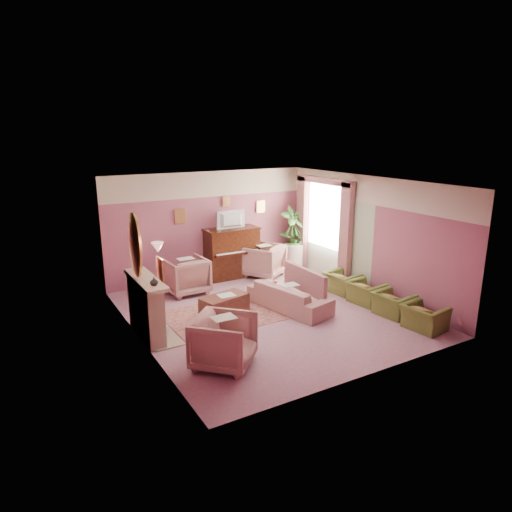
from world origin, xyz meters
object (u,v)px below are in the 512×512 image
piano (232,253)px  floral_armchair_front (224,339)px  television (232,218)px  sofa (289,292)px  floral_armchair_left (186,274)px  olive_chair_c (366,289)px  coffee_table (224,306)px  floral_armchair_right (264,259)px  olive_chair_d (342,279)px  olive_chair_a (425,313)px  olive_chair_b (393,301)px  side_table (294,256)px

piano → floral_armchair_front: (-2.32, -4.26, -0.17)m
television → floral_armchair_front: television is taller
sofa → floral_armchair_left: (-1.57, 2.11, 0.09)m
floral_armchair_left → olive_chair_c: size_ratio=1.25×
coffee_table → floral_armchair_front: floral_armchair_front is taller
floral_armchair_right → piano: bearing=152.3°
olive_chair_d → olive_chair_a: bearing=-90.0°
olive_chair_d → floral_armchair_left: bearing=150.3°
television → floral_armchair_left: size_ratio=0.83×
coffee_table → olive_chair_c: 3.24m
piano → floral_armchair_right: (0.75, -0.40, -0.17)m
coffee_table → olive_chair_b: size_ratio=1.30×
television → floral_armchair_right: 1.39m
coffee_table → olive_chair_d: olive_chair_d is taller
olive_chair_c → floral_armchair_left: bearing=140.6°
sofa → olive_chair_b: bearing=-39.4°
olive_chair_c → side_table: (0.17, 3.11, 0.02)m
coffee_table → olive_chair_a: 4.03m
television → olive_chair_b: bearing=-67.0°
olive_chair_b → piano: bearing=112.8°
sofa → floral_armchair_right: bearing=72.5°
side_table → olive_chair_c: bearing=-93.1°
television → floral_armchair_right: (0.75, -0.35, -1.12)m
olive_chair_b → coffee_table: bearing=150.5°
sofa → floral_armchair_front: size_ratio=2.02×
sofa → olive_chair_c: sofa is taller
sofa → side_table: size_ratio=2.79×
floral_armchair_left → olive_chair_c: floral_armchair_left is taller
television → coffee_table: (-1.38, -2.29, -1.38)m
sofa → television: bearing=90.5°
piano → coffee_table: 2.75m
side_table → coffee_table: bearing=-146.4°
floral_armchair_left → sofa: bearing=-53.4°
olive_chair_b → olive_chair_c: (0.00, 0.82, 0.00)m
sofa → olive_chair_a: size_ratio=2.53×
floral_armchair_front → olive_chair_b: floral_armchair_front is taller
floral_armchair_front → olive_chair_c: 4.16m
olive_chair_a → olive_chair_c: same height
sofa → floral_armchair_front: bearing=-146.5°
piano → television: television is taller
television → olive_chair_d: (1.72, -2.41, -1.27)m
piano → olive_chair_c: piano is taller
olive_chair_a → olive_chair_d: (0.00, 2.46, 0.00)m
floral_armchair_right → olive_chair_a: bearing=-77.9°
olive_chair_c → olive_chair_d: same height
coffee_table → floral_armchair_right: (2.13, 1.94, 0.26)m
sofa → olive_chair_a: 2.79m
floral_armchair_front → side_table: floral_armchair_front is taller
piano → floral_armchair_right: size_ratio=1.45×
olive_chair_c → olive_chair_a: bearing=-90.0°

